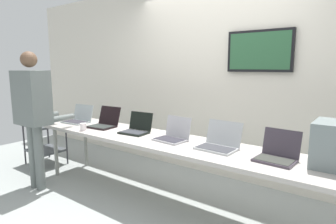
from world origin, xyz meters
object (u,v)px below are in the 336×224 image
object	(u,v)px
workbench	(168,144)
laptop_station_4	(219,143)
laptop_station_5	(277,154)
coffee_mug	(83,127)
storage_cart	(45,137)
laptop_station_2	(137,128)
person	(33,107)
laptop_station_1	(104,122)
laptop_station_0	(79,118)
laptop_station_3	(173,135)

from	to	relation	value
workbench	laptop_station_4	xyz separation A→B (m)	(0.58, 0.05, 0.10)
laptop_station_4	laptop_station_5	world-z (taller)	laptop_station_4
workbench	coffee_mug	size ratio (longest dim) A/B	41.64
laptop_station_5	storage_cart	size ratio (longest dim) A/B	0.52
laptop_station_2	storage_cart	world-z (taller)	laptop_station_2
workbench	laptop_station_2	size ratio (longest dim) A/B	10.72
workbench	laptop_station_4	distance (m)	0.59
laptop_station_2	person	xyz separation A→B (m)	(-1.06, -0.68, 0.24)
laptop_station_4	laptop_station_5	size ratio (longest dim) A/B	1.13
workbench	laptop_station_1	size ratio (longest dim) A/B	10.17
laptop_station_4	coffee_mug	size ratio (longest dim) A/B	4.24
person	coffee_mug	world-z (taller)	person
laptop_station_0	person	world-z (taller)	person
coffee_mug	laptop_station_4	bearing A→B (deg)	9.99
workbench	storage_cart	xyz separation A→B (m)	(-2.31, -0.08, -0.27)
laptop_station_4	coffee_mug	distance (m)	1.72
laptop_station_0	laptop_station_4	xyz separation A→B (m)	(2.18, 0.01, 0.00)
laptop_station_0	laptop_station_5	bearing A→B (deg)	-0.17
workbench	person	distance (m)	1.72
laptop_station_3	coffee_mug	world-z (taller)	laptop_station_3
laptop_station_3	laptop_station_5	xyz separation A→B (m)	(1.09, -0.01, 0.00)
storage_cart	person	bearing A→B (deg)	-35.73
laptop_station_3	person	distance (m)	1.75
laptop_station_4	storage_cart	distance (m)	2.92
storage_cart	laptop_station_2	bearing A→B (deg)	4.30
laptop_station_0	laptop_station_5	world-z (taller)	laptop_station_5
laptop_station_5	storage_cart	xyz separation A→B (m)	(-3.44, -0.11, -0.37)
laptop_station_3	coffee_mug	size ratio (longest dim) A/B	3.96
laptop_station_0	laptop_station_1	world-z (taller)	laptop_station_1
workbench	laptop_station_0	bearing A→B (deg)	178.80
workbench	person	size ratio (longest dim) A/B	2.20
laptop_station_2	laptop_station_5	bearing A→B (deg)	-1.06
person	coffee_mug	distance (m)	0.64
laptop_station_5	coffee_mug	size ratio (longest dim) A/B	3.75
laptop_station_3	laptop_station_4	world-z (taller)	laptop_station_4
person	laptop_station_0	bearing A→B (deg)	92.76
laptop_station_2	coffee_mug	size ratio (longest dim) A/B	3.88
laptop_station_5	storage_cart	world-z (taller)	laptop_station_5
laptop_station_3	storage_cart	distance (m)	2.39
laptop_station_1	storage_cart	distance (m)	1.31
workbench	person	world-z (taller)	person
laptop_station_3	laptop_station_5	distance (m)	1.09
laptop_station_1	person	distance (m)	0.86
laptop_station_5	person	size ratio (longest dim) A/B	0.20
laptop_station_1	laptop_station_4	size ratio (longest dim) A/B	0.97
coffee_mug	workbench	bearing A→B (deg)	12.69
person	storage_cart	distance (m)	1.10
laptop_station_0	laptop_station_4	world-z (taller)	laptop_station_4
laptop_station_4	coffee_mug	xyz separation A→B (m)	(-1.69, -0.30, -0.01)
laptop_station_0	laptop_station_2	bearing A→B (deg)	1.14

